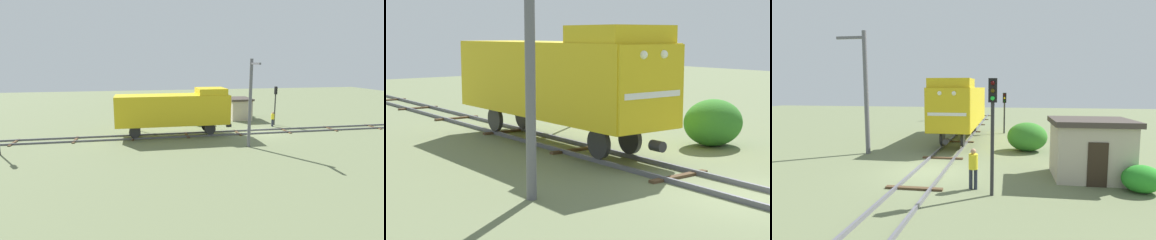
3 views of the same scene
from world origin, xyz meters
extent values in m
plane|color=#66704C|center=(0.00, 0.00, 0.00)|extent=(96.70, 96.70, 0.00)
cube|color=#595960|center=(-0.72, 0.00, 0.08)|extent=(0.10, 64.47, 0.16)
cube|color=#595960|center=(0.72, 0.00, 0.08)|extent=(0.10, 64.47, 0.16)
cube|color=#4C3823|center=(0.00, 2.69, 0.04)|extent=(2.40, 0.24, 0.09)
cube|color=#4C3823|center=(0.00, 8.06, 0.04)|extent=(2.40, 0.24, 0.09)
cube|color=#4C3823|center=(0.00, 13.43, 0.04)|extent=(2.40, 0.24, 0.09)
cube|color=#4C3823|center=(0.00, 18.80, 0.04)|extent=(2.40, 0.24, 0.09)
cube|color=#4C3823|center=(0.00, 24.17, 0.04)|extent=(2.40, 0.24, 0.09)
cube|color=#4C3823|center=(0.00, 29.55, 0.04)|extent=(2.40, 0.24, 0.09)
cube|color=gold|center=(0.00, 9.52, 2.71)|extent=(2.90, 11.00, 2.90)
cube|color=gold|center=(0.00, 5.62, 4.46)|extent=(2.75, 2.80, 0.60)
cube|color=gold|center=(0.00, 3.97, 2.71)|extent=(2.84, 0.10, 2.84)
cube|color=white|center=(0.00, 3.93, 2.51)|extent=(2.46, 0.06, 0.20)
sphere|color=white|center=(-0.45, 3.92, 3.81)|extent=(0.28, 0.28, 0.28)
sphere|color=white|center=(0.45, 3.92, 3.81)|extent=(0.28, 0.28, 0.28)
cylinder|color=#262628|center=(0.00, 3.67, 0.86)|extent=(0.36, 0.50, 0.36)
cylinder|color=#262628|center=(-0.72, 5.82, 0.71)|extent=(0.18, 1.10, 1.10)
cylinder|color=#262628|center=(0.72, 5.82, 0.71)|extent=(0.18, 1.10, 1.10)
cylinder|color=#262628|center=(-0.72, 13.22, 0.71)|extent=(0.18, 1.10, 1.10)
cylinder|color=#262628|center=(0.72, 13.22, 0.71)|extent=(0.18, 1.10, 1.10)
cylinder|color=#262628|center=(3.40, 13.09, 1.84)|extent=(0.14, 0.14, 3.69)
cube|color=black|center=(3.40, 13.09, 3.24)|extent=(0.32, 0.24, 0.90)
sphere|color=#390606|center=(3.40, 12.95, 3.51)|extent=(0.16, 0.16, 0.16)
sphere|color=yellow|center=(3.40, 12.95, 3.23)|extent=(0.16, 0.16, 0.16)
sphere|color=black|center=(3.40, 12.95, 2.95)|extent=(0.16, 0.16, 0.16)
cylinder|color=#595960|center=(-5.00, 3.39, 3.80)|extent=(0.28, 0.28, 7.61)
ellipsoid|color=#327726|center=(5.02, 5.64, 0.94)|extent=(2.59, 2.12, 1.89)
camera|label=1|loc=(-29.05, 12.81, 7.42)|focal=28.00mm
camera|label=2|loc=(-13.26, -9.83, 4.46)|focal=55.00mm
camera|label=3|loc=(3.81, -14.16, 4.17)|focal=28.00mm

